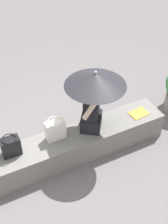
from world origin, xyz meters
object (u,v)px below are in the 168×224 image
person_seated (92,106)px  parasol (95,79)px  tote_bag_canvas (55,130)px  handbag_black (11,146)px  magazine (139,113)px

person_seated → parasol: bearing=-69.6°
parasol → tote_bag_canvas: size_ratio=3.09×
handbag_black → tote_bag_canvas: (0.64, 0.01, 0.02)m
person_seated → handbag_black: size_ratio=3.11×
tote_bag_canvas → person_seated: bearing=-2.5°
handbag_black → tote_bag_canvas: bearing=0.8°
parasol → magazine: size_ratio=3.53×
handbag_black → tote_bag_canvas: size_ratio=0.90×
handbag_black → magazine: bearing=-2.4°
parasol → handbag_black: parasol is taller
handbag_black → magazine: (1.98, -0.08, -0.13)m
person_seated → magazine: size_ratio=3.21×
tote_bag_canvas → magazine: size_ratio=1.14×
tote_bag_canvas → handbag_black: bearing=-179.2°
handbag_black → magazine: size_ratio=1.03×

